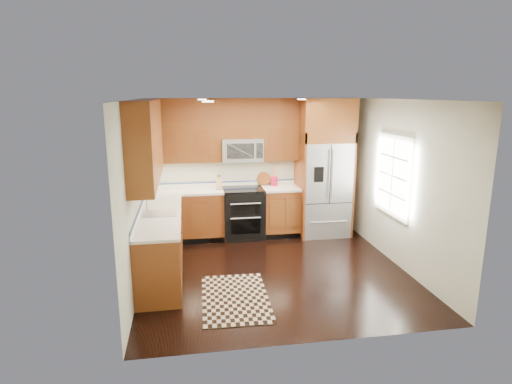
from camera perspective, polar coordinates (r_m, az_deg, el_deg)
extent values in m
plane|color=black|center=(6.75, 2.40, -10.41)|extent=(4.00, 4.00, 0.00)
cube|color=beige|center=(8.28, -0.34, 3.40)|extent=(4.00, 0.02, 2.60)
cube|color=beige|center=(6.26, -15.71, -0.26)|extent=(0.02, 4.00, 2.60)
cube|color=beige|center=(7.03, 18.67, 0.97)|extent=(0.02, 4.00, 2.60)
cube|color=white|center=(7.18, 17.84, 2.08)|extent=(0.04, 1.10, 1.30)
cube|color=white|center=(7.17, 17.77, 2.08)|extent=(0.02, 0.95, 1.15)
cube|color=brown|center=(8.08, -9.26, -3.21)|extent=(1.37, 0.60, 0.90)
cube|color=brown|center=(8.27, 3.35, -2.67)|extent=(0.72, 0.60, 0.90)
cube|color=brown|center=(6.66, -12.50, -6.91)|extent=(0.60, 2.40, 0.90)
cube|color=silver|center=(7.99, -4.07, 0.24)|extent=(2.85, 0.62, 0.04)
cube|color=silver|center=(6.52, -12.70, -3.02)|extent=(0.62, 2.40, 0.04)
cube|color=brown|center=(7.97, -4.27, 6.80)|extent=(2.85, 0.33, 0.75)
cube|color=brown|center=(6.34, -14.33, 4.82)|extent=(0.33, 2.40, 0.75)
cube|color=brown|center=(7.93, -4.34, 10.94)|extent=(2.85, 0.33, 0.40)
cube|color=brown|center=(6.29, -14.63, 10.01)|extent=(0.33, 2.40, 0.40)
cube|color=black|center=(8.11, -1.71, -2.89)|extent=(0.76, 0.64, 0.92)
cube|color=black|center=(8.00, -1.74, 0.38)|extent=(0.76, 0.60, 0.02)
cube|color=black|center=(7.77, -1.41, -2.39)|extent=(0.55, 0.01, 0.18)
cube|color=black|center=(7.86, -1.39, -4.64)|extent=(0.55, 0.01, 0.28)
cylinder|color=#B2B2B7|center=(7.71, -1.39, -1.58)|extent=(0.55, 0.02, 0.02)
cylinder|color=#B2B2B7|center=(7.79, -1.37, -3.50)|extent=(0.55, 0.02, 0.02)
cube|color=#B2B2B7|center=(8.00, -1.90, 5.66)|extent=(0.76, 0.40, 0.42)
cube|color=black|center=(7.80, -2.07, 5.47)|extent=(0.50, 0.01, 0.28)
cube|color=#B2B2B7|center=(8.31, 8.96, 0.47)|extent=(0.90, 0.74, 1.80)
cube|color=black|center=(7.89, 9.89, 2.36)|extent=(0.01, 0.01, 1.08)
cube|color=black|center=(7.82, 8.37, 2.32)|extent=(0.18, 0.01, 0.28)
cube|color=brown|center=(8.15, 5.84, 1.04)|extent=(0.04, 0.74, 2.00)
cube|color=brown|center=(8.45, 12.01, 1.24)|extent=(0.04, 0.74, 2.00)
cube|color=brown|center=(8.13, 9.28, 9.44)|extent=(0.98, 0.74, 0.80)
cube|color=#B2B2B7|center=(6.51, -12.72, -2.76)|extent=(0.50, 0.42, 0.02)
cylinder|color=#B2B2B7|center=(6.71, -14.38, -1.24)|extent=(0.02, 0.02, 0.28)
torus|color=#B2B2B7|center=(6.60, -14.50, -0.24)|extent=(0.18, 0.02, 0.18)
cube|color=black|center=(5.92, -2.79, -13.90)|extent=(0.93, 1.49, 0.01)
cube|color=tan|center=(8.00, -4.94, 1.16)|extent=(0.10, 0.14, 0.21)
cylinder|color=#B01533|center=(8.25, 2.43, 1.46)|extent=(0.14, 0.14, 0.18)
cylinder|color=brown|center=(8.31, 1.03, 0.97)|extent=(0.34, 0.34, 0.02)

